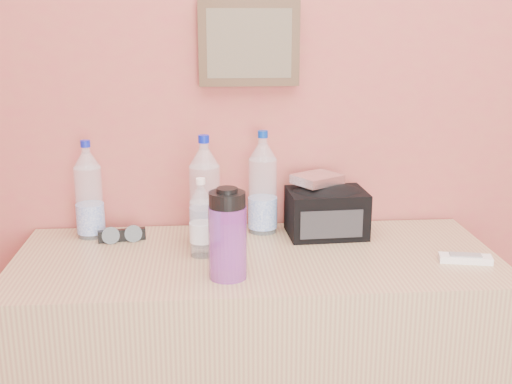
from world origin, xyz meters
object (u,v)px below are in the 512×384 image
pet_large_b (263,188)px  toiletry_bag (326,210)px  pet_large_c (205,197)px  sunglasses (122,235)px  foil_packet (317,179)px  nalgene_bottle (228,234)px  pet_small (201,222)px  ac_remote (465,259)px  pet_large_a (89,195)px

pet_large_b → toiletry_bag: (0.19, -0.04, -0.06)m
pet_large_c → sunglasses: size_ratio=2.33×
pet_large_b → foil_packet: bearing=-9.0°
pet_large_c → toiletry_bag: size_ratio=1.40×
nalgene_bottle → sunglasses: (-0.30, 0.30, -0.10)m
pet_small → pet_large_b: bearing=45.9°
ac_remote → toiletry_bag: size_ratio=0.60×
toiletry_bag → foil_packet: foil_packet is taller
pet_large_a → ac_remote: pet_large_a is taller
sunglasses → pet_small: bearing=-40.5°
sunglasses → ac_remote: 0.98m
pet_large_c → pet_large_b: bearing=30.1°
pet_large_c → toiletry_bag: (0.36, 0.06, -0.06)m
pet_large_c → foil_packet: 0.35m
nalgene_bottle → ac_remote: nalgene_bottle is taller
sunglasses → ac_remote: size_ratio=1.00×
nalgene_bottle → sunglasses: 0.44m
pet_large_c → nalgene_bottle: (0.06, -0.25, -0.03)m
pet_large_a → pet_large_c: bearing=-15.8°
sunglasses → toiletry_bag: toiletry_bag is taller
nalgene_bottle → sunglasses: nalgene_bottle is taller
sunglasses → nalgene_bottle: bearing=-55.0°
pet_large_a → toiletry_bag: pet_large_a is taller
pet_small → sunglasses: (-0.24, 0.14, -0.08)m
pet_large_b → ac_remote: pet_large_b is taller
ac_remote → toiletry_bag: bearing=155.2°
pet_small → toiletry_bag: (0.37, 0.15, -0.02)m
toiletry_bag → foil_packet: (-0.03, 0.02, 0.09)m
pet_large_a → sunglasses: bearing=-27.8°
pet_large_b → pet_large_c: (-0.17, -0.10, 0.00)m
pet_large_a → nalgene_bottle: (0.40, -0.35, -0.01)m
pet_large_b → pet_small: 0.27m
pet_large_a → nalgene_bottle: bearing=-41.1°
pet_small → nalgene_bottle: size_ratio=0.94×
pet_large_c → foil_packet: bearing=12.7°
ac_remote → pet_large_b: bearing=162.7°
ac_remote → pet_large_c: bearing=176.6°
pet_large_a → nalgene_bottle: pet_large_a is taller
pet_large_a → foil_packet: 0.68m
sunglasses → foil_packet: bearing=-7.6°
toiletry_bag → nalgene_bottle: bearing=-138.0°
pet_small → ac_remote: 0.72m
pet_small → pet_large_a: bearing=150.7°
pet_large_b → sunglasses: (-0.42, -0.05, -0.12)m
pet_large_c → toiletry_bag: 0.37m
pet_small → toiletry_bag: bearing=21.4°
pet_large_b → pet_large_c: pet_large_c is taller
pet_large_a → ac_remote: size_ratio=2.12×
pet_large_a → pet_large_b: pet_large_b is taller
pet_large_b → nalgene_bottle: size_ratio=1.34×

